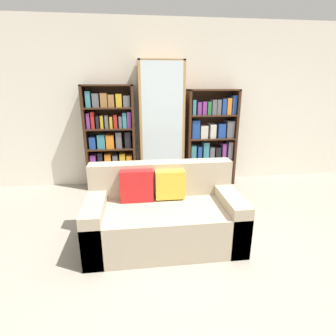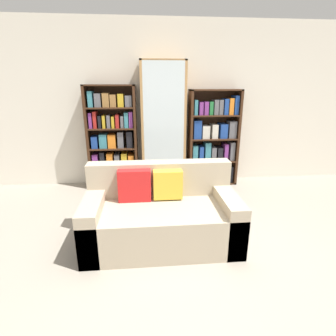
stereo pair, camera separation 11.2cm
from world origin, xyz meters
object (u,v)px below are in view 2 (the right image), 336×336
display_cabinet (163,127)px  wine_bottle (190,198)px  couch (161,216)px  bookshelf_right (214,140)px  bookshelf_left (113,139)px

display_cabinet → wine_bottle: 1.35m
couch → wine_bottle: (0.46, 0.74, -0.14)m
bookshelf_right → wine_bottle: (-0.57, -1.01, -0.61)m
display_cabinet → wine_bottle: display_cabinet is taller
couch → bookshelf_right: size_ratio=1.02×
wine_bottle → bookshelf_right: bearing=60.5°
bookshelf_right → wine_bottle: bookshelf_right is taller
couch → bookshelf_right: 2.08m
display_cabinet → bookshelf_left: bearing=178.9°
bookshelf_left → display_cabinet: bearing=-1.1°
couch → display_cabinet: 1.88m
bookshelf_left → wine_bottle: size_ratio=4.32×
display_cabinet → wine_bottle: bearing=-73.0°
bookshelf_left → wine_bottle: bearing=-41.4°
bookshelf_right → bookshelf_left: bearing=180.0°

